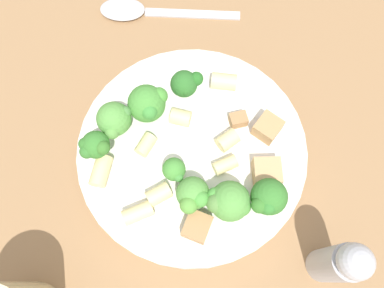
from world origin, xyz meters
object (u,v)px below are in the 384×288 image
rigatoni_3 (146,145)px  rigatoni_4 (181,117)px  rigatoni_7 (138,213)px  pasta_bowl (192,152)px  broccoli_floret_6 (193,195)px  broccoli_floret_1 (114,120)px  rigatoni_5 (225,165)px  broccoli_floret_0 (229,202)px  broccoli_floret_3 (95,146)px  chicken_chunk_3 (197,227)px  broccoli_floret_4 (187,84)px  broccoli_floret_5 (148,104)px  rigatoni_1 (224,81)px  rigatoni_2 (159,194)px  pepper_shaker (340,263)px  chicken_chunk_0 (238,120)px  broccoli_floret_7 (174,170)px  rigatoni_6 (101,171)px  spoon (141,10)px  rigatoni_0 (228,143)px  chicken_chunk_1 (268,128)px  chicken_chunk_2 (267,172)px

rigatoni_3 → rigatoni_4: (-0.04, -0.02, 0.00)m
rigatoni_3 → rigatoni_7: size_ratio=0.76×
rigatoni_7 → pasta_bowl: bearing=-134.2°
rigatoni_3 → rigatoni_4: rigatoni_4 is taller
broccoli_floret_6 → broccoli_floret_1: bearing=-51.4°
rigatoni_3 → rigatoni_5: size_ratio=0.92×
broccoli_floret_0 → rigatoni_4: broccoli_floret_0 is taller
broccoli_floret_3 → broccoli_floret_6: (-0.09, 0.06, -0.00)m
broccoli_floret_6 → chicken_chunk_3: 0.03m
broccoli_floret_4 → broccoli_floret_5: bearing=25.7°
rigatoni_1 → rigatoni_4: bearing=35.0°
rigatoni_1 → broccoli_floret_3: bearing=24.4°
rigatoni_5 → chicken_chunk_3: 0.07m
rigatoni_2 → pepper_shaker: (-0.15, 0.08, 0.01)m
broccoli_floret_4 → chicken_chunk_0: bearing=138.8°
broccoli_floret_7 → chicken_chunk_0: broccoli_floret_7 is taller
rigatoni_4 → broccoli_floret_0: bearing=109.2°
pasta_bowl → broccoli_floret_1: bearing=-22.8°
broccoli_floret_3 → broccoli_floret_7: bearing=156.5°
rigatoni_6 → broccoli_floret_7: bearing=171.5°
broccoli_floret_1 → broccoli_floret_6: (-0.07, 0.08, -0.00)m
broccoli_floret_4 → chicken_chunk_0: (-0.05, 0.04, -0.01)m
chicken_chunk_3 → spoon: size_ratio=0.14×
rigatoni_4 → rigatoni_7: size_ratio=0.71×
rigatoni_4 → chicken_chunk_0: rigatoni_4 is taller
rigatoni_7 → broccoli_floret_1: bearing=-81.3°
broccoli_floret_5 → rigatoni_4: bearing=158.7°
broccoli_floret_6 → chicken_chunk_3: (-0.00, 0.03, -0.01)m
broccoli_floret_3 → rigatoni_5: 0.13m
pasta_bowl → broccoli_floret_5: 0.07m
rigatoni_4 → chicken_chunk_3: size_ratio=0.79×
broccoli_floret_4 → rigatoni_3: broccoli_floret_4 is taller
broccoli_floret_3 → broccoli_floret_6: bearing=146.0°
pasta_bowl → rigatoni_3: rigatoni_3 is taller
rigatoni_0 → rigatoni_3: bearing=-6.6°
rigatoni_5 → rigatoni_7: 0.10m
rigatoni_7 → chicken_chunk_1: chicken_chunk_1 is taller
broccoli_floret_6 → spoon: bearing=-82.5°
rigatoni_1 → pepper_shaker: 0.21m
broccoli_floret_5 → pepper_shaker: size_ratio=0.44×
rigatoni_6 → rigatoni_0: bearing=-174.5°
pasta_bowl → broccoli_floret_6: bearing=83.8°
broccoli_floret_6 → chicken_chunk_2: broccoli_floret_6 is taller
pasta_bowl → chicken_chunk_3: size_ratio=9.14×
broccoli_floret_1 → broccoli_floret_6: broccoli_floret_1 is taller
broccoli_floret_3 → spoon: (-0.05, -0.20, -0.05)m
pasta_bowl → chicken_chunk_2: bearing=151.4°
rigatoni_1 → rigatoni_2: (0.08, 0.11, -0.00)m
pasta_bowl → broccoli_floret_1: 0.09m
broccoli_floret_6 → chicken_chunk_2: size_ratio=1.35×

